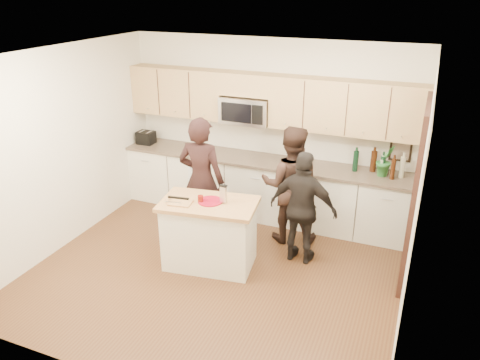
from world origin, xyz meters
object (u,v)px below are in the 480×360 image
at_px(island, 209,233).
at_px(woman_right, 303,208).
at_px(woman_left, 202,181).
at_px(toaster, 146,138).
at_px(woman_center, 290,185).

relative_size(island, woman_right, 0.85).
bearing_deg(island, woman_left, 115.53).
relative_size(woman_left, woman_right, 1.19).
distance_m(woman_left, woman_right, 1.46).
height_order(island, toaster, toaster).
bearing_deg(woman_right, toaster, -14.27).
bearing_deg(woman_right, woman_left, 3.52).
height_order(woman_left, woman_center, woman_left).
bearing_deg(woman_right, island, 31.85).
bearing_deg(woman_left, woman_right, 176.60).
bearing_deg(woman_right, woman_center, -51.74).
relative_size(toaster, woman_left, 0.15).
relative_size(toaster, woman_center, 0.16).
height_order(toaster, woman_left, woman_left).
distance_m(island, woman_right, 1.24).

